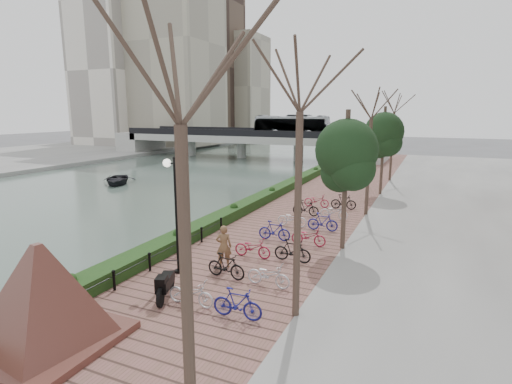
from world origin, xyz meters
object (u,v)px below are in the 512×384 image
Objects in this scene: motorcycle at (166,282)px; boat at (117,179)px; granite_monument at (42,295)px; lamppost at (176,190)px; pedestrian at (224,246)px.

boat is at bearing 114.92° from motorcycle.
lamppost is (0.40, 5.76, 1.91)m from granite_monument.
granite_monument is 3.15× the size of motorcycle.
granite_monument is 6.08m from lamppost.
pedestrian is 25.27m from boat.
granite_monument is 28.91m from boat.
lamppost reaches higher than motorcycle.
granite_monument is at bearing -84.12° from boat.
granite_monument is 1.28× the size of boat.
granite_monument is 7.28m from pedestrian.
motorcycle is 0.41× the size of boat.
pedestrian is at bearing 75.67° from granite_monument.
pedestrian reaches higher than motorcycle.
lamppost reaches higher than granite_monument.
lamppost is 2.65× the size of motorcycle.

